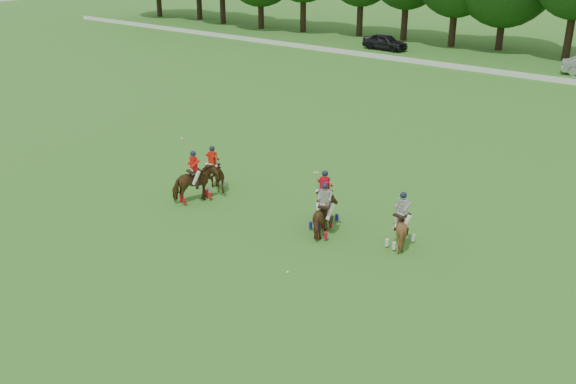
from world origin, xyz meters
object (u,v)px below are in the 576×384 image
Objects in this scene: polo_stripe_b at (401,227)px; polo_ball at (288,272)px; polo_red_c at (324,206)px; polo_red_a at (195,183)px; polo_red_b at (213,175)px; polo_stripe_a at (324,217)px; car_left at (385,42)px.

polo_ball is (-2.05, -4.40, -0.74)m from polo_stripe_b.
polo_red_a is at bearing -166.48° from polo_red_c.
polo_stripe_a is (6.76, -0.66, 0.03)m from polo_red_b.
polo_stripe_a reaches higher than polo_stripe_b.
polo_red_c is (6.32, -0.04, 0.14)m from polo_red_b.
polo_red_c is (6.00, 1.44, 0.02)m from polo_red_a.
car_left is 42.93m from polo_stripe_a.
polo_stripe_a is at bearing -159.91° from polo_stripe_b.
polo_ball is at bearing -27.98° from polo_red_b.
polo_stripe_a is 3.04m from polo_stripe_b.
car_left is at bearing 108.51° from polo_red_a.
polo_stripe_b is at bearing 11.30° from polo_red_a.
polo_red_b is (-0.32, 1.48, -0.11)m from polo_red_a.
polo_stripe_a reaches higher than polo_red_b.
polo_red_a is 1.52m from polo_red_b.
polo_ball is (1.25, -3.98, -0.84)m from polo_red_c.
car_left is 46.30m from polo_ball.
polo_stripe_a is 3.53m from polo_ball.
car_left is 43.41m from polo_stripe_b.
polo_red_b is 8.59m from polo_ball.
car_left is 1.59× the size of polo_red_a.
car_left is 2.10× the size of polo_stripe_b.
polo_red_c is 27.00× the size of polo_ball.
car_left is 1.91× the size of polo_red_c.
polo_stripe_b is (9.30, 1.86, -0.08)m from polo_red_a.
polo_stripe_b is at bearing 20.09° from polo_stripe_a.
polo_stripe_b reaches higher than car_left.
polo_stripe_a is (19.52, -38.24, -0.01)m from car_left.
polo_stripe_a is 30.38× the size of polo_ball.
car_left is at bearing 116.04° from polo_ball.
car_left is 42.17m from polo_red_c.
car_left is at bearing 117.04° from polo_stripe_a.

